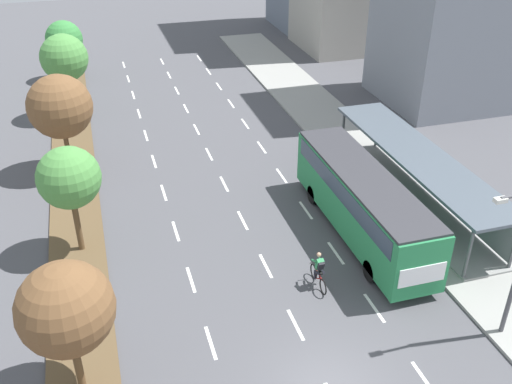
% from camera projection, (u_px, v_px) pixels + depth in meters
% --- Properties ---
extents(median_strip, '(2.60, 52.00, 0.12)m').
position_uv_depth(median_strip, '(74.00, 167.00, 34.68)').
color(median_strip, brown).
rests_on(median_strip, ground).
extents(sidewalk_right, '(4.50, 52.00, 0.15)m').
position_uv_depth(sidewalk_right, '(340.00, 133.00, 38.99)').
color(sidewalk_right, gray).
rests_on(sidewalk_right, ground).
extents(lane_divider_left, '(0.14, 46.00, 0.01)m').
position_uv_depth(lane_divider_left, '(159.00, 176.00, 33.82)').
color(lane_divider_left, white).
rests_on(lane_divider_left, ground).
extents(lane_divider_center, '(0.14, 46.00, 0.01)m').
position_uv_depth(lane_divider_center, '(216.00, 168.00, 34.68)').
color(lane_divider_center, white).
rests_on(lane_divider_center, ground).
extents(lane_divider_right, '(0.14, 46.00, 0.01)m').
position_uv_depth(lane_divider_right, '(271.00, 161.00, 35.54)').
color(lane_divider_right, white).
rests_on(lane_divider_right, ground).
extents(bus_shelter, '(2.90, 14.12, 2.86)m').
position_uv_depth(bus_shelter, '(420.00, 172.00, 30.34)').
color(bus_shelter, gray).
rests_on(bus_shelter, sidewalk_right).
extents(bus, '(2.54, 11.29, 3.37)m').
position_uv_depth(bus, '(362.00, 198.00, 27.62)').
color(bus, '#28844C').
rests_on(bus, ground).
extents(cyclist, '(0.46, 1.82, 1.71)m').
position_uv_depth(cyclist, '(319.00, 271.00, 24.76)').
color(cyclist, black).
rests_on(cyclist, ground).
extents(median_tree_nearest, '(3.21, 3.21, 5.20)m').
position_uv_depth(median_tree_nearest, '(66.00, 309.00, 18.42)').
color(median_tree_nearest, brown).
rests_on(median_tree_nearest, median_strip).
extents(median_tree_second, '(2.86, 2.86, 5.28)m').
position_uv_depth(median_tree_second, '(69.00, 178.00, 25.44)').
color(median_tree_second, brown).
rests_on(median_tree_second, median_strip).
extents(median_tree_third, '(3.67, 3.67, 5.82)m').
position_uv_depth(median_tree_third, '(60.00, 107.00, 32.37)').
color(median_tree_third, brown).
rests_on(median_tree_third, median_strip).
extents(median_tree_fourth, '(3.27, 3.27, 5.89)m').
position_uv_depth(median_tree_fourth, '(64.00, 58.00, 39.40)').
color(median_tree_fourth, brown).
rests_on(median_tree_fourth, median_strip).
extents(median_tree_fifth, '(2.99, 2.99, 4.82)m').
position_uv_depth(median_tree_fifth, '(64.00, 39.00, 46.94)').
color(median_tree_fifth, brown).
rests_on(median_tree_fifth, median_strip).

